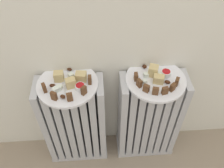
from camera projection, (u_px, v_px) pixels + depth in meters
The scene contains 35 objects.
radiator_left at pixel (75, 123), 1.29m from camera, with size 0.33×0.15×0.59m.
radiator_right at pixel (148, 119), 1.31m from camera, with size 0.33×0.15×0.59m.
plate_left at pixel (68, 84), 1.06m from camera, with size 0.27×0.27×0.01m, color white.
plate_right at pixel (156, 80), 1.08m from camera, with size 0.27×0.27×0.01m, color white.
dark_cake_slice_left_0 at pixel (44, 88), 1.01m from camera, with size 0.02×0.01×0.04m, color #56351E.
dark_cake_slice_left_1 at pixel (54, 96), 0.98m from camera, with size 0.02×0.01×0.04m, color #56351E.
dark_cake_slice_left_2 at pixel (70, 97), 0.98m from camera, with size 0.02×0.01×0.04m, color #56351E.
dark_cake_slice_left_3 at pixel (84, 90), 1.00m from camera, with size 0.02×0.01×0.04m, color #56351E.
dark_cake_slice_left_4 at pixel (90, 80), 1.05m from camera, with size 0.02×0.01×0.04m, color #56351E.
marble_cake_slice_left_0 at pixel (81, 77), 1.06m from camera, with size 0.05×0.04×0.04m, color tan.
marble_cake_slice_left_1 at pixel (59, 76), 1.06m from camera, with size 0.04×0.03×0.04m, color tan.
marble_cake_slice_left_2 at pixel (71, 83), 1.03m from camera, with size 0.04×0.03×0.04m, color tan.
turkish_delight_left_0 at pixel (60, 87), 1.03m from camera, with size 0.02×0.02×0.02m, color white.
turkish_delight_left_1 at pixel (71, 75), 1.08m from camera, with size 0.02×0.02×0.02m, color white.
turkish_delight_left_2 at pixel (55, 90), 1.02m from camera, with size 0.02×0.02×0.02m, color white.
medjool_date_left_0 at pixel (63, 97), 1.00m from camera, with size 0.02×0.02×0.02m, color #3D1E0F.
medjool_date_left_1 at pixel (53, 86), 1.04m from camera, with size 0.03×0.02×0.02m, color #3D1E0F.
medjool_date_left_2 at pixel (69, 69), 1.11m from camera, with size 0.03×0.02×0.01m, color #3D1E0F.
jam_bowl_left at pixel (80, 87), 1.03m from camera, with size 0.04×0.04×0.02m.
dark_cake_slice_right_0 at pixel (136, 77), 1.06m from camera, with size 0.03×0.02×0.04m, color #56351E.
dark_cake_slice_right_1 at pixel (139, 83), 1.03m from camera, with size 0.03×0.02×0.04m, color #56351E.
dark_cake_slice_right_2 at pixel (146, 88), 1.01m from camera, with size 0.03×0.02×0.04m, color #56351E.
dark_cake_slice_right_3 at pixel (155, 91), 1.00m from camera, with size 0.03×0.02×0.04m, color #56351E.
dark_cake_slice_right_4 at pixel (165, 91), 1.01m from camera, with size 0.03×0.02×0.04m, color #56351E.
dark_cake_slice_right_5 at pixel (173, 87), 1.02m from camera, with size 0.03×0.02×0.04m, color #56351E.
dark_cake_slice_right_6 at pixel (177, 82), 1.04m from camera, with size 0.03×0.02×0.04m, color #56351E.
marble_cake_slice_right_0 at pixel (159, 79), 1.05m from camera, with size 0.05×0.03×0.04m, color tan.
marble_cake_slice_right_1 at pixel (153, 71), 1.08m from camera, with size 0.04×0.04×0.05m, color tan.
turkish_delight_right_0 at pixel (146, 75), 1.08m from camera, with size 0.02×0.02×0.02m, color white.
turkish_delight_right_1 at pixel (160, 74), 1.08m from camera, with size 0.02×0.02×0.02m, color white.
turkish_delight_right_2 at pixel (144, 81), 1.05m from camera, with size 0.02×0.02×0.02m, color white.
medjool_date_right_0 at pixel (145, 67), 1.12m from camera, with size 0.02×0.02×0.02m, color #3D1E0F.
medjool_date_right_1 at pixel (167, 82), 1.05m from camera, with size 0.03×0.02×0.01m, color #3D1E0F.
jam_bowl_right at pixel (166, 73), 1.08m from camera, with size 0.04×0.04×0.03m.
fork at pixel (65, 86), 1.05m from camera, with size 0.02×0.09×0.00m.
Camera 1 is at (-0.05, -0.46, 1.37)m, focal length 38.53 mm.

